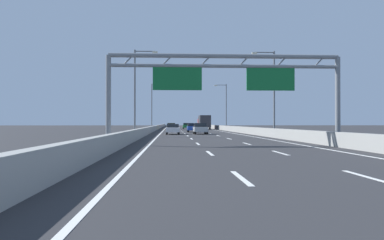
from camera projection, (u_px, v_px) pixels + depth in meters
ground_plane at (186, 129)px, 98.61m from camera, size 260.00×260.00×0.00m
lane_dash_left_1 at (241, 178)px, 11.14m from camera, size 0.16×3.00×0.01m
lane_dash_left_2 at (210, 153)px, 20.12m from camera, size 0.16×3.00×0.01m
lane_dash_left_3 at (198, 144)px, 29.11m from camera, size 0.16×3.00×0.01m
lane_dash_left_4 at (192, 139)px, 38.10m from camera, size 0.16×3.00×0.01m
lane_dash_left_5 at (188, 136)px, 47.09m from camera, size 0.16×3.00×0.01m
lane_dash_left_6 at (185, 134)px, 56.07m from camera, size 0.16×3.00×0.01m
lane_dash_left_7 at (183, 132)px, 65.06m from camera, size 0.16×3.00×0.01m
lane_dash_left_8 at (182, 131)px, 74.05m from camera, size 0.16×3.00×0.01m
lane_dash_left_9 at (180, 130)px, 83.04m from camera, size 0.16×3.00×0.01m
lane_dash_left_10 at (179, 129)px, 92.02m from camera, size 0.16×3.00×0.01m
lane_dash_left_11 at (179, 129)px, 101.01m from camera, size 0.16×3.00×0.01m
lane_dash_left_12 at (178, 128)px, 110.00m from camera, size 0.16×3.00×0.01m
lane_dash_left_13 at (178, 128)px, 118.99m from camera, size 0.16×3.00×0.01m
lane_dash_left_14 at (177, 127)px, 127.97m from camera, size 0.16×3.00×0.01m
lane_dash_left_15 at (177, 127)px, 136.96m from camera, size 0.16×3.00×0.01m
lane_dash_left_16 at (176, 127)px, 145.95m from camera, size 0.16×3.00×0.01m
lane_dash_left_17 at (176, 127)px, 154.94m from camera, size 0.16×3.00×0.01m
lane_dash_right_1 at (367, 177)px, 11.33m from camera, size 0.16×3.00×0.01m
lane_dash_right_2 at (280, 153)px, 20.31m from camera, size 0.16×3.00×0.01m
lane_dash_right_3 at (247, 144)px, 29.30m from camera, size 0.16×3.00×0.01m
lane_dash_right_4 at (229, 139)px, 38.29m from camera, size 0.16×3.00×0.01m
lane_dash_right_5 at (218, 136)px, 47.28m from camera, size 0.16×3.00×0.01m
lane_dash_right_6 at (211, 134)px, 56.26m from camera, size 0.16×3.00×0.01m
lane_dash_right_7 at (205, 132)px, 65.25m from camera, size 0.16×3.00×0.01m
lane_dash_right_8 at (201, 131)px, 74.24m from camera, size 0.16×3.00×0.01m
lane_dash_right_9 at (198, 130)px, 83.23m from camera, size 0.16×3.00×0.01m
lane_dash_right_10 at (195, 129)px, 92.21m from camera, size 0.16×3.00×0.01m
lane_dash_right_11 at (193, 129)px, 101.20m from camera, size 0.16×3.00×0.01m
lane_dash_right_12 at (191, 128)px, 110.19m from camera, size 0.16×3.00×0.01m
lane_dash_right_13 at (190, 128)px, 119.17m from camera, size 0.16×3.00×0.01m
lane_dash_right_14 at (188, 127)px, 128.16m from camera, size 0.16×3.00×0.01m
lane_dash_right_15 at (187, 127)px, 137.15m from camera, size 0.16×3.00×0.01m
lane_dash_right_16 at (186, 127)px, 146.14m from camera, size 0.16×3.00×0.01m
lane_dash_right_17 at (185, 127)px, 155.12m from camera, size 0.16×3.00×0.01m
edge_line_left at (164, 130)px, 86.35m from camera, size 0.16×176.00×0.01m
edge_line_right at (212, 130)px, 86.90m from camera, size 0.16×176.00×0.01m
barrier_left at (159, 127)px, 108.24m from camera, size 0.45×220.00×0.95m
barrier_right at (210, 127)px, 108.96m from camera, size 0.45×220.00×0.95m
sign_gantry at (225, 76)px, 27.94m from camera, size 16.47×0.36×6.36m
streetlamp_left_mid at (137, 87)px, 43.67m from camera, size 2.58×0.28×9.50m
streetlamp_right_mid at (272, 88)px, 44.45m from camera, size 2.58×0.28×9.50m
streetlamp_left_far at (153, 104)px, 82.24m from camera, size 2.58×0.28×9.50m
streetlamp_right_far at (225, 104)px, 83.02m from camera, size 2.58×0.28×9.50m
yellow_car at (171, 126)px, 87.60m from camera, size 1.90×4.15×1.47m
silver_car at (200, 128)px, 54.13m from camera, size 1.78×4.41×1.49m
green_car at (186, 126)px, 98.85m from camera, size 1.78×4.34×1.46m
red_car at (171, 125)px, 119.42m from camera, size 1.78×4.25×1.41m
white_car at (173, 129)px, 52.79m from camera, size 1.76×4.16×1.37m
blue_car at (193, 127)px, 65.57m from camera, size 1.83×4.53×1.48m
box_truck at (204, 122)px, 91.79m from camera, size 2.42×8.54×3.19m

